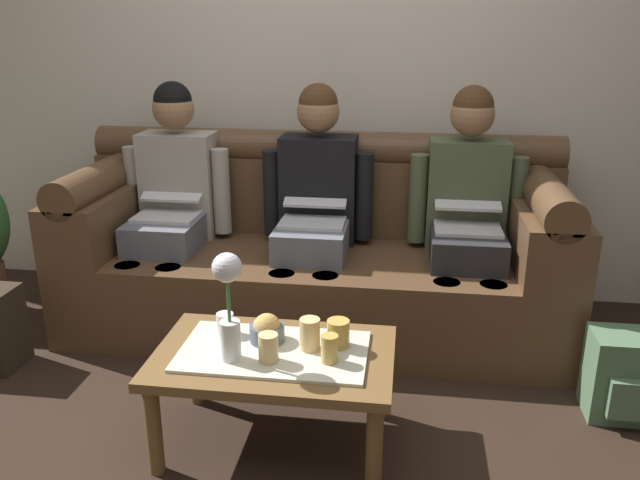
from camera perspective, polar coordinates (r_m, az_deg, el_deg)
ground_plane at (r=2.44m, az=-4.57°, el=-19.17°), size 14.00×14.00×0.00m
back_wall_patterned at (r=3.60m, az=0.88°, el=18.02°), size 6.00×0.12×2.90m
couch at (r=3.28m, az=-0.37°, el=-1.39°), size 2.44×0.88×0.96m
person_left at (r=3.37m, az=-12.94°, el=3.87°), size 0.56×0.67×1.22m
person_middle at (r=3.18m, az=-0.39°, el=3.49°), size 0.56×0.67×1.22m
person_right at (r=3.17m, az=12.96°, el=2.92°), size 0.56×0.67×1.22m
coffee_table at (r=2.36m, az=-4.10°, el=-10.97°), size 0.86×0.55×0.39m
flower_vase at (r=2.19m, az=-8.13°, el=-5.16°), size 0.10×0.10×0.39m
snack_bowl at (r=2.37m, az=-4.73°, el=-7.97°), size 0.13×0.13×0.11m
cup_near_left at (r=2.24m, az=-4.48°, el=-9.54°), size 0.07×0.07×0.10m
cup_near_right at (r=2.30m, az=-0.91°, el=-8.35°), size 0.07×0.07×0.12m
cup_far_center at (r=2.23m, az=0.85°, el=-9.61°), size 0.06×0.06×0.10m
cup_far_left at (r=2.45m, az=-8.42°, el=-7.35°), size 0.06×0.06×0.08m
cup_far_right at (r=2.33m, az=1.62°, el=-8.28°), size 0.08×0.08×0.10m
backpack_right at (r=2.86m, az=26.00°, el=-10.89°), size 0.34×0.25×0.35m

